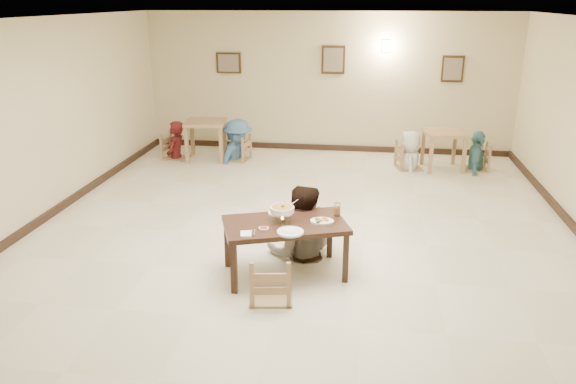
% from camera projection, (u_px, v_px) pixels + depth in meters
% --- Properties ---
extents(floor, '(10.00, 10.00, 0.00)m').
position_uv_depth(floor, '(300.00, 238.00, 8.03)').
color(floor, beige).
rests_on(floor, ground).
extents(ceiling, '(10.00, 10.00, 0.00)m').
position_uv_depth(ceiling, '(302.00, 19.00, 7.04)').
color(ceiling, white).
rests_on(ceiling, wall_back).
extents(wall_back, '(10.00, 0.00, 10.00)m').
position_uv_depth(wall_back, '(328.00, 83.00, 12.21)').
color(wall_back, beige).
rests_on(wall_back, floor).
extents(wall_front, '(10.00, 0.00, 10.00)m').
position_uv_depth(wall_front, '(184.00, 362.00, 2.86)').
color(wall_front, beige).
rests_on(wall_front, floor).
extents(wall_left, '(0.00, 10.00, 10.00)m').
position_uv_depth(wall_left, '(25.00, 127.00, 8.07)').
color(wall_left, beige).
rests_on(wall_left, floor).
extents(baseboard_back, '(8.00, 0.06, 0.12)m').
position_uv_depth(baseboard_back, '(327.00, 147.00, 12.66)').
color(baseboard_back, black).
rests_on(baseboard_back, floor).
extents(baseboard_left, '(0.06, 10.00, 0.12)m').
position_uv_depth(baseboard_left, '(41.00, 220.00, 8.54)').
color(baseboard_left, black).
rests_on(baseboard_left, floor).
extents(picture_a, '(0.55, 0.04, 0.45)m').
position_uv_depth(picture_a, '(229.00, 63.00, 12.33)').
color(picture_a, '#332010').
rests_on(picture_a, wall_back).
extents(picture_b, '(0.50, 0.04, 0.60)m').
position_uv_depth(picture_b, '(333.00, 60.00, 11.99)').
color(picture_b, '#332010').
rests_on(picture_b, wall_back).
extents(picture_c, '(0.45, 0.04, 0.55)m').
position_uv_depth(picture_c, '(453.00, 69.00, 11.71)').
color(picture_c, '#332010').
rests_on(picture_c, wall_back).
extents(wall_sconce, '(0.16, 0.05, 0.22)m').
position_uv_depth(wall_sconce, '(386.00, 46.00, 11.75)').
color(wall_sconce, '#FFD88C').
rests_on(wall_sconce, wall_back).
extents(main_table, '(1.65, 1.27, 0.68)m').
position_uv_depth(main_table, '(285.00, 229.00, 6.80)').
color(main_table, '#331B10').
rests_on(main_table, floor).
extents(chair_far, '(0.50, 0.50, 1.06)m').
position_uv_depth(chair_far, '(300.00, 214.00, 7.48)').
color(chair_far, tan).
rests_on(chair_far, floor).
extents(chair_near, '(0.49, 0.49, 1.04)m').
position_uv_depth(chair_near, '(271.00, 257.00, 6.27)').
color(chair_near, tan).
rests_on(chair_near, floor).
extents(main_diner, '(1.02, 0.84, 1.92)m').
position_uv_depth(main_diner, '(301.00, 186.00, 7.25)').
color(main_diner, gray).
rests_on(main_diner, floor).
extents(curry_warmer, '(0.33, 0.29, 0.26)m').
position_uv_depth(curry_warmer, '(282.00, 209.00, 6.77)').
color(curry_warmer, silver).
rests_on(curry_warmer, main_table).
extents(rice_plate_far, '(0.31, 0.31, 0.07)m').
position_uv_depth(rice_plate_far, '(280.00, 213.00, 7.04)').
color(rice_plate_far, white).
rests_on(rice_plate_far, main_table).
extents(rice_plate_near, '(0.31, 0.31, 0.07)m').
position_uv_depth(rice_plate_near, '(290.00, 232.00, 6.48)').
color(rice_plate_near, white).
rests_on(rice_plate_near, main_table).
extents(fried_plate, '(0.29, 0.29, 0.06)m').
position_uv_depth(fried_plate, '(322.00, 221.00, 6.78)').
color(fried_plate, white).
rests_on(fried_plate, main_table).
extents(chili_dish, '(0.12, 0.12, 0.03)m').
position_uv_depth(chili_dish, '(264.00, 228.00, 6.58)').
color(chili_dish, white).
rests_on(chili_dish, main_table).
extents(napkin_cutlery, '(0.18, 0.26, 0.03)m').
position_uv_depth(napkin_cutlery, '(246.00, 234.00, 6.41)').
color(napkin_cutlery, white).
rests_on(napkin_cutlery, main_table).
extents(drink_glass, '(0.08, 0.08, 0.16)m').
position_uv_depth(drink_glass, '(337.00, 210.00, 6.98)').
color(drink_glass, white).
rests_on(drink_glass, main_table).
extents(bg_table_left, '(0.93, 0.93, 0.83)m').
position_uv_depth(bg_table_left, '(206.00, 127.00, 11.75)').
color(bg_table_left, '#A47D59').
rests_on(bg_table_left, floor).
extents(bg_table_right, '(0.88, 0.88, 0.77)m').
position_uv_depth(bg_table_right, '(444.00, 138.00, 11.09)').
color(bg_table_right, '#A47D59').
rests_on(bg_table_right, floor).
extents(bg_chair_ll, '(0.49, 0.49, 1.05)m').
position_uv_depth(bg_chair_ll, '(175.00, 135.00, 11.83)').
color(bg_chair_ll, tan).
rests_on(bg_chair_ll, floor).
extents(bg_chair_lr, '(0.47, 0.47, 1.01)m').
position_uv_depth(bg_chair_lr, '(237.00, 137.00, 11.74)').
color(bg_chair_lr, tan).
rests_on(bg_chair_lr, floor).
extents(bg_chair_rl, '(0.48, 0.48, 1.03)m').
position_uv_depth(bg_chair_rl, '(410.00, 144.00, 11.15)').
color(bg_chair_rl, tan).
rests_on(bg_chair_rl, floor).
extents(bg_chair_rr, '(0.47, 0.47, 1.01)m').
position_uv_depth(bg_chair_rr, '(477.00, 145.00, 11.06)').
color(bg_chair_rr, tan).
rests_on(bg_chair_rr, floor).
extents(bg_diner_a, '(0.43, 0.62, 1.62)m').
position_uv_depth(bg_diner_a, '(174.00, 121.00, 11.74)').
color(bg_diner_a, '#4F1213').
rests_on(bg_diner_a, floor).
extents(bg_diner_b, '(0.96, 1.28, 1.75)m').
position_uv_depth(bg_diner_b, '(236.00, 119.00, 11.62)').
color(bg_diner_b, teal).
rests_on(bg_diner_b, floor).
extents(bg_diner_c, '(0.55, 0.79, 1.54)m').
position_uv_depth(bg_diner_c, '(411.00, 131.00, 11.06)').
color(bg_diner_c, silver).
rests_on(bg_diner_c, floor).
extents(bg_diner_d, '(0.54, 0.98, 1.58)m').
position_uv_depth(bg_diner_d, '(479.00, 131.00, 10.97)').
color(bg_diner_d, teal).
rests_on(bg_diner_d, floor).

